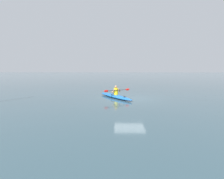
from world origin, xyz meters
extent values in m
plane|color=#334C56|center=(0.00, 0.00, 0.00)|extent=(160.00, 160.00, 0.00)
ellipsoid|color=#1959A5|center=(1.20, -0.22, 0.14)|extent=(3.08, 4.34, 0.28)
torus|color=black|center=(1.26, -0.30, 0.26)|extent=(0.82, 0.82, 0.04)
cylinder|color=black|center=(0.45, 0.97, 0.27)|extent=(0.18, 0.18, 0.02)
cylinder|color=yellow|center=(1.13, -0.11, 0.55)|extent=(0.35, 0.35, 0.55)
sphere|color=#936B4C|center=(1.13, -0.11, 0.94)|extent=(0.21, 0.21, 0.21)
cylinder|color=black|center=(1.03, 0.06, 0.67)|extent=(1.74, 1.11, 0.03)
ellipsoid|color=red|center=(0.17, -0.49, 0.67)|extent=(0.36, 0.25, 0.17)
ellipsoid|color=red|center=(1.88, 0.60, 0.67)|extent=(0.36, 0.25, 0.17)
cylinder|color=#936B4C|center=(0.86, -0.19, 0.63)|extent=(0.22, 0.29, 0.34)
cylinder|color=#936B4C|center=(1.32, 0.10, 0.63)|extent=(0.32, 0.13, 0.34)
camera|label=1|loc=(0.94, 15.45, 2.53)|focal=30.67mm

